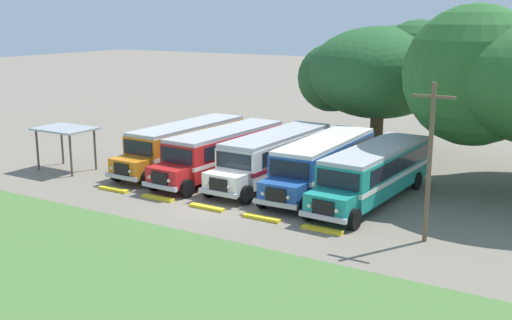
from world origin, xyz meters
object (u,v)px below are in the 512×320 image
(parked_bus_slot_0, at_px, (185,143))
(parked_bus_slot_2, at_px, (275,155))
(parked_bus_slot_4, at_px, (374,171))
(utility_pole, at_px, (430,158))
(broad_shade_tree, at_px, (384,70))
(waiting_shelter, at_px, (65,132))
(parked_bus_slot_3, at_px, (323,161))
(parked_bus_slot_1, at_px, (223,150))

(parked_bus_slot_0, distance_m, parked_bus_slot_2, 6.56)
(parked_bus_slot_4, height_order, utility_pole, utility_pole)
(broad_shade_tree, bearing_deg, waiting_shelter, -131.68)
(parked_bus_slot_3, xyz_separation_m, waiting_shelter, (-15.77, -4.50, 0.87))
(parked_bus_slot_2, height_order, parked_bus_slot_3, same)
(parked_bus_slot_4, bearing_deg, broad_shade_tree, -158.89)
(parked_bus_slot_2, xyz_separation_m, parked_bus_slot_4, (6.47, -0.75, 0.00))
(parked_bus_slot_2, bearing_deg, broad_shade_tree, 170.68)
(parked_bus_slot_0, xyz_separation_m, waiting_shelter, (-6.02, -4.46, 0.87))
(parked_bus_slot_3, bearing_deg, parked_bus_slot_1, -87.44)
(parked_bus_slot_0, distance_m, parked_bus_slot_1, 3.31)
(broad_shade_tree, bearing_deg, parked_bus_slot_4, -71.42)
(parked_bus_slot_2, bearing_deg, utility_pole, 63.78)
(broad_shade_tree, bearing_deg, parked_bus_slot_3, -85.25)
(parked_bus_slot_0, xyz_separation_m, parked_bus_slot_1, (3.28, -0.45, 0.00))
(parked_bus_slot_0, xyz_separation_m, parked_bus_slot_4, (13.03, -0.61, 0.00))
(broad_shade_tree, bearing_deg, utility_pole, -64.19)
(parked_bus_slot_2, bearing_deg, waiting_shelter, -68.87)
(parked_bus_slot_1, xyz_separation_m, parked_bus_slot_3, (6.47, 0.49, 0.00))
(parked_bus_slot_1, bearing_deg, waiting_shelter, -64.16)
(parked_bus_slot_1, height_order, waiting_shelter, parked_bus_slot_1)
(parked_bus_slot_1, xyz_separation_m, broad_shade_tree, (5.47, 12.58, 4.18))
(parked_bus_slot_3, xyz_separation_m, utility_pole, (7.44, -5.38, 2.13))
(broad_shade_tree, bearing_deg, parked_bus_slot_1, -113.49)
(parked_bus_slot_1, bearing_deg, utility_pole, 73.16)
(parked_bus_slot_0, xyz_separation_m, parked_bus_slot_3, (9.76, 0.04, 0.00))
(parked_bus_slot_3, relative_size, parked_bus_slot_4, 1.00)
(parked_bus_slot_1, distance_m, parked_bus_slot_2, 3.33)
(parked_bus_slot_1, relative_size, parked_bus_slot_4, 1.00)
(parked_bus_slot_4, distance_m, utility_pole, 6.65)
(parked_bus_slot_4, bearing_deg, parked_bus_slot_1, -88.42)
(parked_bus_slot_1, height_order, utility_pole, utility_pole)
(parked_bus_slot_3, relative_size, waiting_shelter, 3.02)
(parked_bus_slot_2, xyz_separation_m, waiting_shelter, (-12.58, -4.60, 0.87))
(parked_bus_slot_3, relative_size, broad_shade_tree, 0.96)
(utility_pole, bearing_deg, waiting_shelter, 177.82)
(parked_bus_slot_2, relative_size, parked_bus_slot_3, 1.00)
(parked_bus_slot_1, relative_size, utility_pole, 1.57)
(parked_bus_slot_2, xyz_separation_m, utility_pole, (10.64, -5.48, 2.13))
(broad_shade_tree, relative_size, waiting_shelter, 3.14)
(utility_pole, bearing_deg, parked_bus_slot_1, 160.64)
(parked_bus_slot_1, height_order, parked_bus_slot_2, same)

